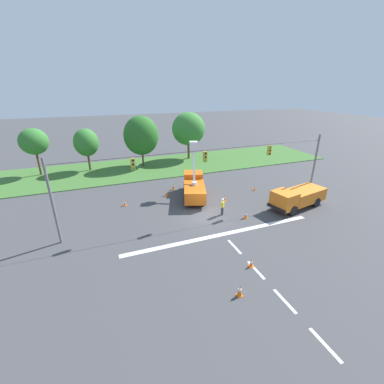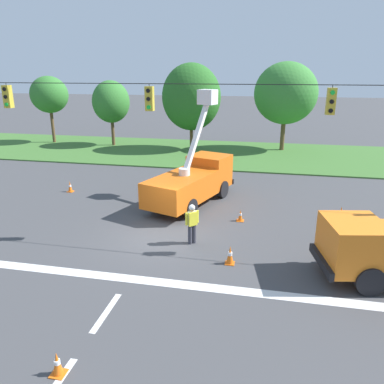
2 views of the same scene
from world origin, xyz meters
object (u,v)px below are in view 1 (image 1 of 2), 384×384
at_px(traffic_cone_mid_left, 173,187).
at_px(traffic_cone_lane_edge_a, 125,203).
at_px(road_worker, 222,206).
at_px(traffic_cone_foreground_left, 225,198).
at_px(tree_east, 189,129).
at_px(traffic_cone_foreground_right, 251,263).
at_px(traffic_cone_lane_edge_b, 240,290).
at_px(tree_west, 86,143).
at_px(tree_far_west, 34,142).
at_px(utility_truck_support_near, 297,197).
at_px(utility_truck_bucket_lift, 194,186).
at_px(traffic_cone_far_left, 166,193).
at_px(tree_centre, 141,136).
at_px(traffic_cone_mid_right, 246,215).
at_px(traffic_cone_near_bucket, 255,188).

xyz_separation_m(traffic_cone_mid_left, traffic_cone_lane_edge_a, (-6.25, -2.58, -0.07)).
bearing_deg(road_worker, traffic_cone_foreground_left, 58.14).
height_order(tree_east, traffic_cone_foreground_right, tree_east).
distance_m(traffic_cone_foreground_left, traffic_cone_lane_edge_b, 14.12).
xyz_separation_m(tree_west, road_worker, (12.03, -19.99, -3.27)).
bearing_deg(tree_far_west, tree_west, -2.28).
bearing_deg(traffic_cone_foreground_left, road_worker, -121.86).
distance_m(utility_truck_support_near, road_worker, 8.19).
relative_size(utility_truck_support_near, traffic_cone_lane_edge_a, 10.35).
bearing_deg(tree_west, utility_truck_bucket_lift, -53.41).
bearing_deg(traffic_cone_foreground_right, utility_truck_support_near, 33.88).
height_order(utility_truck_bucket_lift, traffic_cone_foreground_right, utility_truck_bucket_lift).
xyz_separation_m(utility_truck_support_near, traffic_cone_far_left, (-12.01, 7.80, -0.81)).
height_order(tree_west, road_worker, tree_west).
bearing_deg(tree_east, tree_centre, -169.89).
relative_size(utility_truck_support_near, traffic_cone_mid_right, 9.27).
xyz_separation_m(tree_far_west, traffic_cone_mid_right, (20.44, -21.73, -4.47)).
relative_size(traffic_cone_foreground_right, traffic_cone_near_bucket, 1.08).
bearing_deg(tree_far_west, utility_truck_bucket_lift, -40.58).
bearing_deg(utility_truck_support_near, traffic_cone_foreground_left, 146.18).
xyz_separation_m(tree_west, traffic_cone_foreground_right, (10.30, -27.84, -3.96)).
bearing_deg(traffic_cone_near_bucket, traffic_cone_foreground_right, -124.78).
bearing_deg(traffic_cone_lane_edge_b, traffic_cone_lane_edge_a, 107.41).
bearing_deg(traffic_cone_foreground_left, utility_truck_support_near, -33.82).
height_order(utility_truck_bucket_lift, traffic_cone_mid_right, utility_truck_bucket_lift).
distance_m(road_worker, traffic_cone_foreground_left, 3.54).
bearing_deg(traffic_cone_foreground_left, utility_truck_bucket_lift, 142.28).
height_order(tree_east, road_worker, tree_east).
bearing_deg(utility_truck_bucket_lift, utility_truck_support_near, -35.07).
relative_size(traffic_cone_foreground_left, traffic_cone_lane_edge_b, 0.74).
xyz_separation_m(tree_east, road_worker, (-4.22, -20.97, -4.18)).
xyz_separation_m(traffic_cone_near_bucket, traffic_cone_far_left, (-10.69, 2.15, 0.09)).
height_order(traffic_cone_foreground_left, traffic_cone_mid_right, traffic_cone_mid_right).
bearing_deg(traffic_cone_foreground_right, traffic_cone_far_left, 98.62).
bearing_deg(tree_far_west, tree_east, 1.78).
distance_m(utility_truck_support_near, traffic_cone_foreground_right, 11.86).
relative_size(traffic_cone_lane_edge_a, traffic_cone_lane_edge_b, 0.81).
height_order(traffic_cone_mid_left, traffic_cone_near_bucket, traffic_cone_mid_left).
distance_m(utility_truck_bucket_lift, traffic_cone_mid_left, 3.52).
relative_size(utility_truck_bucket_lift, traffic_cone_lane_edge_b, 8.40).
xyz_separation_m(road_worker, traffic_cone_lane_edge_b, (-3.92, -9.95, -0.59)).
bearing_deg(tree_far_west, utility_truck_support_near, -38.80).
xyz_separation_m(tree_west, traffic_cone_far_left, (8.12, -13.44, -3.90)).
distance_m(utility_truck_bucket_lift, road_worker, 5.25).
bearing_deg(traffic_cone_lane_edge_b, traffic_cone_far_left, 89.96).
distance_m(utility_truck_support_near, traffic_cone_mid_right, 6.36).
bearing_deg(tree_west, traffic_cone_lane_edge_a, -77.34).
height_order(tree_far_west, utility_truck_bucket_lift, tree_far_west).
bearing_deg(tree_centre, traffic_cone_mid_left, -82.35).
distance_m(traffic_cone_near_bucket, traffic_cone_lane_edge_b, 17.91).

